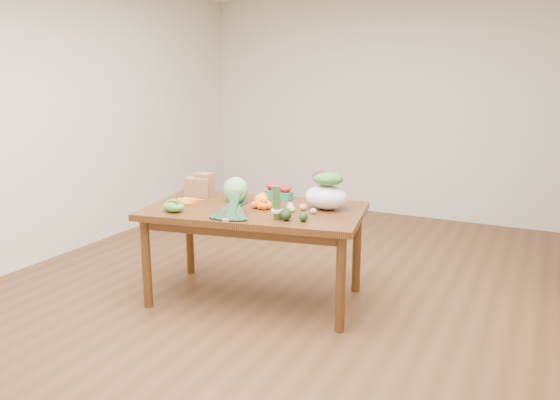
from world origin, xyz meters
The scene contains 23 objects.
floor centered at (0.00, 0.00, 0.00)m, with size 6.00×6.00×0.00m, color brown.
room_walls centered at (0.00, 0.00, 1.35)m, with size 5.02×6.02×2.70m.
dining_table centered at (-0.24, -0.14, 0.38)m, with size 1.65×0.92×0.75m, color #553113.
paper_bag centered at (-0.86, 0.01, 0.85)m, with size 0.27×0.23×0.19m, color brown, non-canonical shape.
cabbage centered at (-0.48, -0.02, 0.85)m, with size 0.20×0.20×0.20m, color #7FAF65.
strawberry_basket_a centered at (-0.25, 0.20, 0.80)m, with size 0.12×0.12×0.11m, color red, non-canonical shape.
strawberry_basket_b centered at (-0.14, 0.21, 0.80)m, with size 0.10×0.10×0.09m, color red, non-canonical shape.
orange_a centered at (-0.27, -0.02, 0.79)m, with size 0.08×0.08×0.08m, color orange.
orange_b centered at (-0.26, 0.03, 0.79)m, with size 0.08×0.08×0.08m, color orange.
orange_c centered at (-0.21, -0.07, 0.79)m, with size 0.08×0.08×0.08m, color orange.
mandarin_cluster centered at (-0.17, -0.12, 0.79)m, with size 0.18×0.18×0.09m, color #FF600F, non-canonical shape.
carrots centered at (-0.78, -0.24, 0.76)m, with size 0.22×0.22×0.03m, color orange, non-canonical shape.
snap_pea_bag centered at (-0.72, -0.52, 0.79)m, with size 0.18×0.13×0.08m, color #549E35.
kale_bunch centered at (-0.24, -0.49, 0.83)m, with size 0.32×0.40×0.16m, color black, non-canonical shape.
asparagus_bundle centered at (0.07, -0.37, 0.88)m, with size 0.08×0.08×0.25m, color #547736, non-canonical shape.
potato_a centered at (0.05, -0.10, 0.77)m, with size 0.06×0.05×0.05m, color #DCBB7F.
potato_b centered at (0.08, -0.13, 0.77)m, with size 0.05×0.04×0.04m, color #DDCC7F.
potato_c centered at (0.13, -0.05, 0.78)m, with size 0.06×0.05×0.05m, color tan.
potato_d centered at (0.01, -0.02, 0.77)m, with size 0.05×0.05×0.04m, color #CEC377.
potato_e centered at (0.24, -0.11, 0.77)m, with size 0.05×0.04×0.04m, color tan.
avocado_a centered at (0.14, -0.36, 0.79)m, with size 0.08×0.12×0.08m, color black.
avocado_b centered at (0.26, -0.33, 0.78)m, with size 0.06×0.09×0.06m, color black.
salad_bag centered at (0.27, 0.07, 0.88)m, with size 0.33×0.25×0.26m, color silver, non-canonical shape.
Camera 1 is at (1.75, -3.71, 1.77)m, focal length 35.00 mm.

